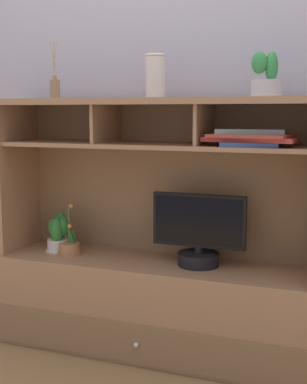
{
  "coord_description": "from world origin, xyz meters",
  "views": [
    {
      "loc": [
        0.88,
        -2.34,
        1.17
      ],
      "look_at": [
        0.0,
        0.0,
        0.79
      ],
      "focal_mm": 49.62,
      "sensor_mm": 36.0,
      "label": 1
    }
  ],
  "objects_px": {
    "diffuser_bottle": "(55,88)",
    "potted_fern": "(59,233)",
    "magazine_stack_left": "(251,138)",
    "potted_orchid": "(70,248)",
    "media_console": "(154,274)",
    "potted_succulent": "(267,79)",
    "tv_monitor": "(199,236)",
    "ceramic_vase": "(155,76)"
  },
  "relations": [
    {
      "from": "potted_orchid",
      "to": "magazine_stack_left",
      "type": "height_order",
      "value": "magazine_stack_left"
    },
    {
      "from": "potted_succulent",
      "to": "ceramic_vase",
      "type": "bearing_deg",
      "value": 177.67
    },
    {
      "from": "tv_monitor",
      "to": "potted_orchid",
      "type": "relative_size",
      "value": 1.72
    },
    {
      "from": "media_console",
      "to": "potted_succulent",
      "type": "height_order",
      "value": "potted_succulent"
    },
    {
      "from": "potted_fern",
      "to": "magazine_stack_left",
      "type": "xyz_separation_m",
      "value": [
        1.0,
        -0.06,
        0.52
      ]
    },
    {
      "from": "magazine_stack_left",
      "to": "potted_succulent",
      "type": "height_order",
      "value": "potted_succulent"
    },
    {
      "from": "tv_monitor",
      "to": "potted_succulent",
      "type": "distance_m",
      "value": 0.77
    },
    {
      "from": "tv_monitor",
      "to": "potted_orchid",
      "type": "xyz_separation_m",
      "value": [
        -0.67,
        -0.04,
        -0.11
      ]
    },
    {
      "from": "potted_fern",
      "to": "potted_succulent",
      "type": "bearing_deg",
      "value": 0.04
    },
    {
      "from": "media_console",
      "to": "tv_monitor",
      "type": "relative_size",
      "value": 3.6
    },
    {
      "from": "media_console",
      "to": "ceramic_vase",
      "type": "distance_m",
      "value": 0.95
    },
    {
      "from": "media_console",
      "to": "potted_orchid",
      "type": "bearing_deg",
      "value": -174.32
    },
    {
      "from": "tv_monitor",
      "to": "ceramic_vase",
      "type": "relative_size",
      "value": 2.18
    },
    {
      "from": "media_console",
      "to": "diffuser_bottle",
      "type": "bearing_deg",
      "value": -177.89
    },
    {
      "from": "diffuser_bottle",
      "to": "potted_succulent",
      "type": "bearing_deg",
      "value": 0.86
    },
    {
      "from": "media_console",
      "to": "ceramic_vase",
      "type": "xyz_separation_m",
      "value": [
        0.0,
        0.02,
        0.95
      ]
    },
    {
      "from": "potted_orchid",
      "to": "diffuser_bottle",
      "type": "relative_size",
      "value": 0.93
    },
    {
      "from": "tv_monitor",
      "to": "potted_fern",
      "type": "relative_size",
      "value": 2.23
    },
    {
      "from": "potted_orchid",
      "to": "diffuser_bottle",
      "type": "bearing_deg",
      "value": 161.54
    },
    {
      "from": "diffuser_bottle",
      "to": "potted_fern",
      "type": "bearing_deg",
      "value": 124.31
    },
    {
      "from": "tv_monitor",
      "to": "potted_succulent",
      "type": "relative_size",
      "value": 2.3
    },
    {
      "from": "media_console",
      "to": "magazine_stack_left",
      "type": "height_order",
      "value": "media_console"
    },
    {
      "from": "potted_fern",
      "to": "magazine_stack_left",
      "type": "distance_m",
      "value": 1.12
    },
    {
      "from": "potted_fern",
      "to": "potted_succulent",
      "type": "distance_m",
      "value": 1.3
    },
    {
      "from": "media_console",
      "to": "potted_succulent",
      "type": "distance_m",
      "value": 1.06
    },
    {
      "from": "potted_orchid",
      "to": "magazine_stack_left",
      "type": "xyz_separation_m",
      "value": [
        0.91,
        -0.02,
        0.57
      ]
    },
    {
      "from": "potted_fern",
      "to": "tv_monitor",
      "type": "bearing_deg",
      "value": 0.12
    },
    {
      "from": "magazine_stack_left",
      "to": "media_console",
      "type": "bearing_deg",
      "value": 172.08
    },
    {
      "from": "potted_fern",
      "to": "diffuser_bottle",
      "type": "relative_size",
      "value": 0.72
    },
    {
      "from": "potted_orchid",
      "to": "potted_fern",
      "type": "bearing_deg",
      "value": 154.92
    },
    {
      "from": "potted_succulent",
      "to": "ceramic_vase",
      "type": "distance_m",
      "value": 0.52
    },
    {
      "from": "potted_fern",
      "to": "diffuser_bottle",
      "type": "distance_m",
      "value": 0.74
    },
    {
      "from": "tv_monitor",
      "to": "ceramic_vase",
      "type": "height_order",
      "value": "ceramic_vase"
    },
    {
      "from": "media_console",
      "to": "potted_fern",
      "type": "relative_size",
      "value": 8.02
    },
    {
      "from": "tv_monitor",
      "to": "diffuser_bottle",
      "type": "xyz_separation_m",
      "value": [
        -0.74,
        -0.02,
        0.69
      ]
    },
    {
      "from": "magazine_stack_left",
      "to": "ceramic_vase",
      "type": "distance_m",
      "value": 0.55
    },
    {
      "from": "diffuser_bottle",
      "to": "potted_succulent",
      "type": "xyz_separation_m",
      "value": [
        1.04,
        0.02,
        0.03
      ]
    },
    {
      "from": "potted_succulent",
      "to": "potted_orchid",
      "type": "bearing_deg",
      "value": -177.59
    },
    {
      "from": "tv_monitor",
      "to": "diffuser_bottle",
      "type": "height_order",
      "value": "diffuser_bottle"
    },
    {
      "from": "potted_fern",
      "to": "ceramic_vase",
      "type": "height_order",
      "value": "ceramic_vase"
    },
    {
      "from": "potted_fern",
      "to": "potted_succulent",
      "type": "xyz_separation_m",
      "value": [
        1.05,
        0.0,
        0.77
      ]
    },
    {
      "from": "tv_monitor",
      "to": "potted_orchid",
      "type": "bearing_deg",
      "value": -176.45
    }
  ]
}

